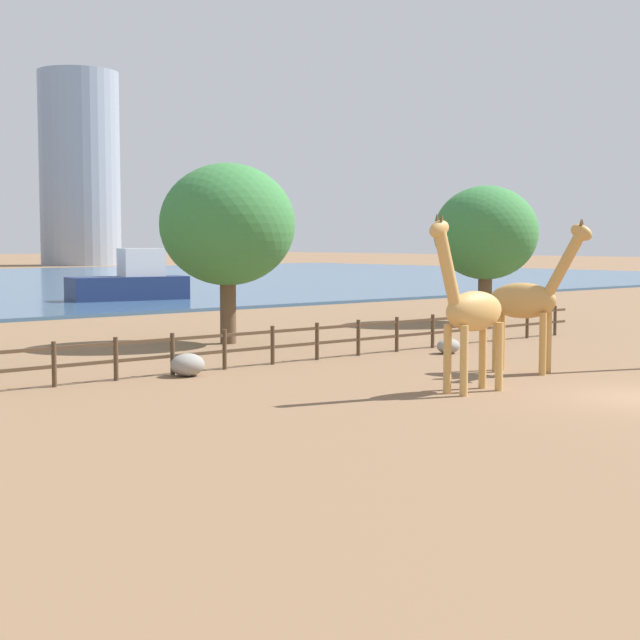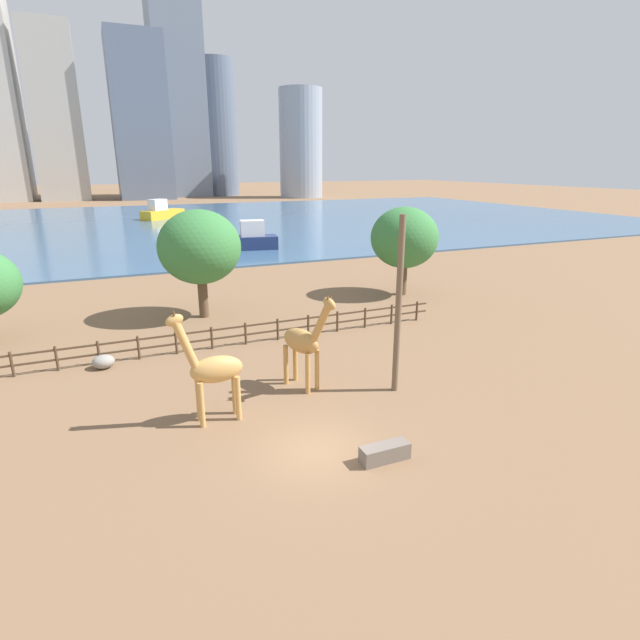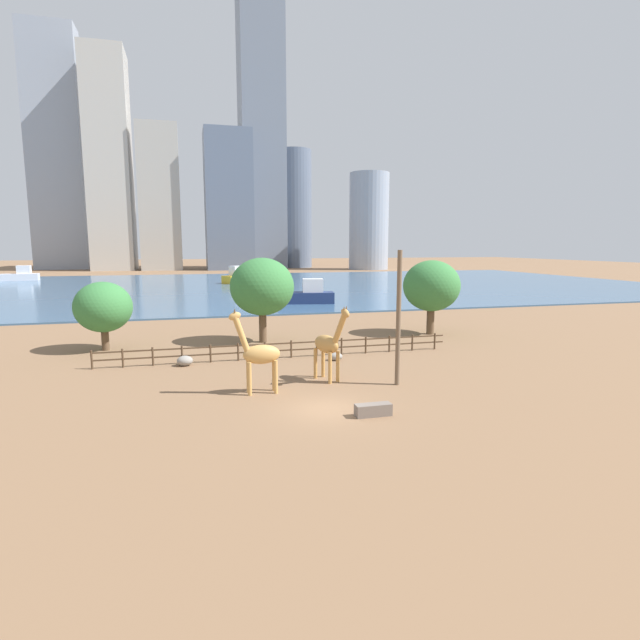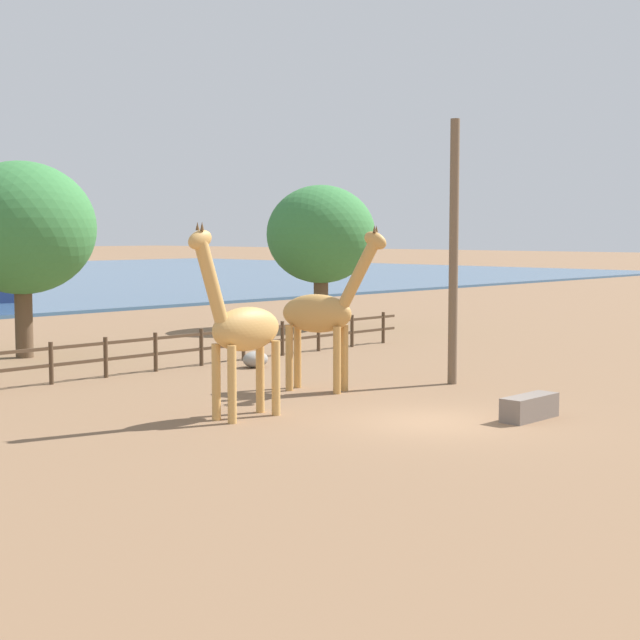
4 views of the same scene
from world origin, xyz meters
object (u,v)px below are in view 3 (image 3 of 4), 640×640
Objects in this scene: giraffe_tall at (259,354)px; boulder_near_fence at (185,361)px; tree_left_large at (103,307)px; tree_center_broad at (432,286)px; boat_ferry at (240,277)px; boat_tug at (307,295)px; boulder_by_pole at (336,356)px; tree_right_tall at (262,287)px; utility_pole at (398,319)px; giraffe_companion at (328,344)px; feeding_trough at (373,410)px; boat_sailboat at (21,275)px.

boulder_near_fence is (-4.09, 7.73, -1.89)m from giraffe_tall.
tree_center_broad is at bearing 0.03° from tree_left_large.
giraffe_tall reaches higher than boat_ferry.
giraffe_tall is 17.91m from tree_left_large.
boat_ferry reaches higher than boat_tug.
boat_tug is (5.92, 33.66, 1.08)m from boulder_by_pole.
utility_pole is at bearing -69.08° from tree_right_tall.
boat_tug reaches higher than boulder_by_pole.
tree_right_tall is at bearing -130.49° from boat_ferry.
utility_pole reaches higher than tree_left_large.
tree_right_tall is at bearing 0.47° from tree_left_large.
boat_tug is at bearing -118.97° from boat_ferry.
boulder_by_pole is at bearing -5.97° from boulder_near_fence.
tree_right_tall is (-2.07, 13.30, 2.48)m from giraffe_companion.
boulder_near_fence is 0.20× the size of tree_left_large.
boat_ferry is (2.39, 85.89, 1.14)m from feeding_trough.
boat_sailboat is (-47.08, 94.16, 1.08)m from boulder_by_pole.
tree_center_broad is 104.26m from boat_sailboat.
boulder_by_pole is at bearing 103.63° from utility_pole.
boat_tug is (5.18, -40.39, -0.08)m from boat_ferry.
utility_pole is at bearing -76.37° from boulder_by_pole.
giraffe_tall is at bearing 132.91° from feeding_trough.
giraffe_companion is at bearing 93.28° from feeding_trough.
tree_right_tall is at bearing 116.69° from boulder_by_pole.
feeding_trough is 0.25× the size of tree_right_tall.
giraffe_tall is at bearing 177.15° from utility_pole.
tree_left_large is (-14.64, 13.20, 1.16)m from giraffe_companion.
tree_center_broad reaches higher than feeding_trough.
feeding_trough is at bearing 108.73° from boat_sailboat.
giraffe_tall is 23.45m from tree_center_broad.
utility_pole reaches higher than boat_sailboat.
giraffe_companion is 4.53m from utility_pole.
utility_pole is 6.93m from feeding_trough.
boat_ferry is at bearing -95.35° from giraffe_tall.
tree_right_tall is 96.20m from boat_sailboat.
giraffe_tall is 0.61× the size of utility_pole.
giraffe_tall is at bearing -93.15° from giraffe_companion.
utility_pole is 15.18m from boulder_near_fence.
boulder_near_fence is 0.14× the size of boat_sailboat.
giraffe_tall is 0.61× the size of boat_sailboat.
giraffe_tall reaches higher than feeding_trough.
boat_sailboat is (-45.05, 99.30, -0.92)m from giraffe_companion.
tree_center_broad reaches higher than boulder_near_fence.
boat_ferry is at bearing 90.68° from utility_pole.
boulder_by_pole is 74.06m from boat_ferry.
tree_left_large reaches higher than boulder_by_pole.
utility_pole reaches higher than boulder_near_fence.
boulder_by_pole is at bearing -134.62° from giraffe_tall.
boat_tug is (7.95, 38.80, -0.92)m from giraffe_companion.
utility_pole reaches higher than boat_tug.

